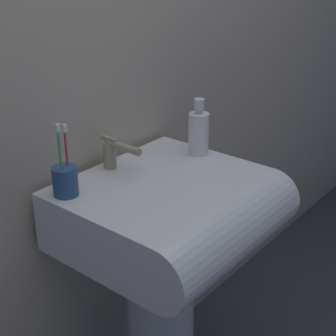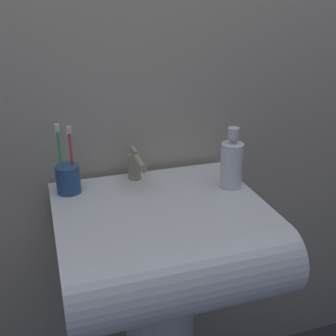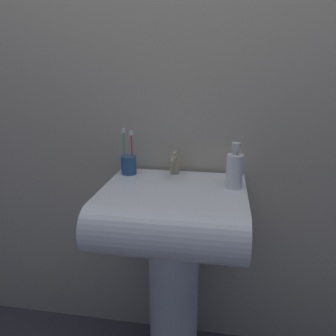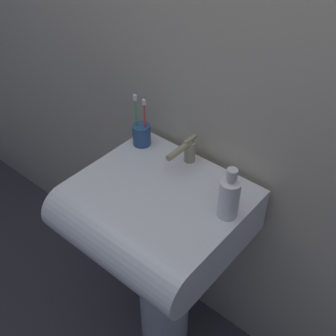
% 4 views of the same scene
% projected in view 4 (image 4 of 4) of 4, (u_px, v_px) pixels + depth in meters
% --- Properties ---
extents(ground_plane, '(6.00, 6.00, 0.00)m').
position_uv_depth(ground_plane, '(165.00, 330.00, 1.95)').
color(ground_plane, '#38383D').
rests_on(ground_plane, ground).
extents(wall_back, '(5.00, 0.05, 2.40)m').
position_uv_depth(wall_back, '(215.00, 74.00, 1.34)').
color(wall_back, '#B7AD99').
rests_on(wall_back, ground).
extents(sink_pedestal, '(0.21, 0.21, 0.71)m').
position_uv_depth(sink_pedestal, '(164.00, 285.00, 1.72)').
color(sink_pedestal, white).
rests_on(sink_pedestal, ground).
extents(sink_basin, '(0.55, 0.51, 0.18)m').
position_uv_depth(sink_basin, '(152.00, 217.00, 1.40)').
color(sink_basin, white).
rests_on(sink_basin, sink_pedestal).
extents(faucet, '(0.04, 0.15, 0.10)m').
position_uv_depth(faucet, '(187.00, 151.00, 1.45)').
color(faucet, tan).
rests_on(faucet, sink_basin).
extents(toothbrush_cup, '(0.07, 0.07, 0.20)m').
position_uv_depth(toothbrush_cup, '(142.00, 134.00, 1.54)').
color(toothbrush_cup, '#2D5184').
rests_on(toothbrush_cup, sink_basin).
extents(soap_bottle, '(0.06, 0.06, 0.18)m').
position_uv_depth(soap_bottle, '(229.00, 197.00, 1.24)').
color(soap_bottle, white).
rests_on(soap_bottle, sink_basin).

